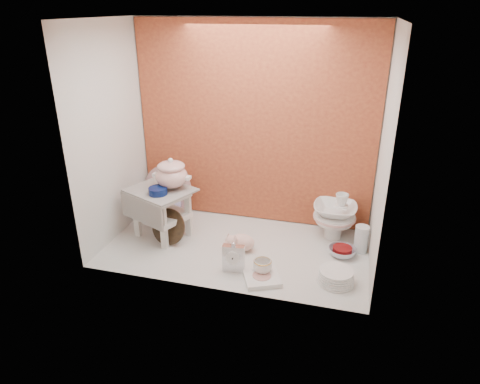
# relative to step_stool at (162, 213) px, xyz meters

# --- Properties ---
(ground) EXTENTS (1.80, 1.80, 0.00)m
(ground) POSITION_rel_step_stool_xyz_m (0.57, -0.03, -0.18)
(ground) COLOR silver
(ground) RESTS_ON ground
(niche_shell) EXTENTS (1.86, 1.03, 1.53)m
(niche_shell) POSITION_rel_step_stool_xyz_m (0.57, 0.15, 0.75)
(niche_shell) COLOR #B95A2E
(niche_shell) RESTS_ON ground
(step_stool) EXTENTS (0.54, 0.51, 0.37)m
(step_stool) POSITION_rel_step_stool_xyz_m (0.00, 0.00, 0.00)
(step_stool) COLOR silver
(step_stool) RESTS_ON ground
(soup_tureen) EXTENTS (0.30, 0.30, 0.23)m
(soup_tureen) POSITION_rel_step_stool_xyz_m (0.07, 0.04, 0.30)
(soup_tureen) COLOR white
(soup_tureen) RESTS_ON step_stool
(cobalt_bowl) EXTENTS (0.15, 0.15, 0.05)m
(cobalt_bowl) POSITION_rel_step_stool_xyz_m (0.02, -0.08, 0.21)
(cobalt_bowl) COLOR #0A174B
(cobalt_bowl) RESTS_ON step_stool
(floral_platter) EXTENTS (0.41, 0.09, 0.40)m
(floral_platter) POSITION_rel_step_stool_xyz_m (-0.12, 0.37, 0.02)
(floral_platter) COLOR silver
(floral_platter) RESTS_ON ground
(blue_white_vase) EXTENTS (0.25, 0.25, 0.25)m
(blue_white_vase) POSITION_rel_step_stool_xyz_m (-0.11, 0.30, -0.06)
(blue_white_vase) COLOR white
(blue_white_vase) RESTS_ON ground
(lacquer_tray) EXTENTS (0.28, 0.15, 0.25)m
(lacquer_tray) POSITION_rel_step_stool_xyz_m (0.08, -0.09, -0.06)
(lacquer_tray) COLOR black
(lacquer_tray) RESTS_ON ground
(mantel_clock) EXTENTS (0.14, 0.06, 0.20)m
(mantel_clock) POSITION_rel_step_stool_xyz_m (0.63, -0.31, -0.08)
(mantel_clock) COLOR silver
(mantel_clock) RESTS_ON ground
(plush_pig) EXTENTS (0.26, 0.22, 0.13)m
(plush_pig) POSITION_rel_step_stool_xyz_m (0.62, -0.06, -0.12)
(plush_pig) COLOR beige
(plush_pig) RESTS_ON ground
(teacup_saucer) EXTENTS (0.21, 0.21, 0.01)m
(teacup_saucer) POSITION_rel_step_stool_xyz_m (0.82, -0.31, -0.18)
(teacup_saucer) COLOR white
(teacup_saucer) RESTS_ON ground
(gold_rim_teacup) EXTENTS (0.15, 0.15, 0.09)m
(gold_rim_teacup) POSITION_rel_step_stool_xyz_m (0.82, -0.31, -0.13)
(gold_rim_teacup) COLOR white
(gold_rim_teacup) RESTS_ON teacup_saucer
(lattice_dish) EXTENTS (0.28, 0.28, 0.03)m
(lattice_dish) POSITION_rel_step_stool_xyz_m (0.83, -0.37, -0.17)
(lattice_dish) COLOR white
(lattice_dish) RESTS_ON ground
(dinner_plate_stack) EXTENTS (0.27, 0.27, 0.09)m
(dinner_plate_stack) POSITION_rel_step_stool_xyz_m (1.27, -0.27, -0.14)
(dinner_plate_stack) COLOR white
(dinner_plate_stack) RESTS_ON ground
(crystal_bowl) EXTENTS (0.19, 0.19, 0.06)m
(crystal_bowl) POSITION_rel_step_stool_xyz_m (1.29, 0.05, -0.16)
(crystal_bowl) COLOR silver
(crystal_bowl) RESTS_ON ground
(clear_glass_vase) EXTENTS (0.11, 0.11, 0.19)m
(clear_glass_vase) POSITION_rel_step_stool_xyz_m (1.41, 0.15, -0.09)
(clear_glass_vase) COLOR silver
(clear_glass_vase) RESTS_ON ground
(porcelain_tower) EXTENTS (0.34, 0.34, 0.35)m
(porcelain_tower) POSITION_rel_step_stool_xyz_m (1.21, 0.30, -0.01)
(porcelain_tower) COLOR white
(porcelain_tower) RESTS_ON ground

